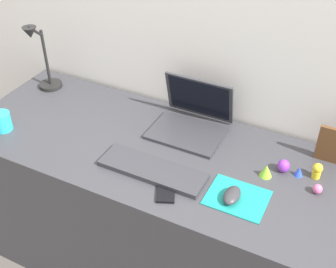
{
  "coord_description": "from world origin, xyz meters",
  "views": [
    {
      "loc": [
        0.62,
        -1.2,
        1.84
      ],
      "look_at": [
        0.01,
        0.0,
        0.83
      ],
      "focal_mm": 46.98,
      "sensor_mm": 36.0,
      "label": 1
    }
  ],
  "objects_px": {
    "coffee_mug": "(2,121)",
    "toy_figurine_purple": "(283,166)",
    "toy_figurine_blue": "(299,172)",
    "toy_figurine_lime": "(266,171)",
    "toy_figurine_pink": "(318,189)",
    "picture_frame": "(333,146)",
    "toy_figurine_yellow": "(317,170)",
    "mouse": "(232,195)",
    "laptop": "(192,117)",
    "keyboard": "(153,170)",
    "desk_lamp": "(42,60)",
    "cell_phone": "(166,190)"
  },
  "relations": [
    {
      "from": "coffee_mug",
      "to": "toy_figurine_purple",
      "type": "bearing_deg",
      "value": 13.41
    },
    {
      "from": "toy_figurine_blue",
      "to": "toy_figurine_lime",
      "type": "distance_m",
      "value": 0.12
    },
    {
      "from": "toy_figurine_pink",
      "to": "toy_figurine_purple",
      "type": "bearing_deg",
      "value": 156.67
    },
    {
      "from": "picture_frame",
      "to": "toy_figurine_yellow",
      "type": "bearing_deg",
      "value": -103.07
    },
    {
      "from": "picture_frame",
      "to": "coffee_mug",
      "type": "relative_size",
      "value": 1.89
    },
    {
      "from": "mouse",
      "to": "laptop",
      "type": "bearing_deg",
      "value": 132.47
    },
    {
      "from": "mouse",
      "to": "toy_figurine_lime",
      "type": "bearing_deg",
      "value": 68.02
    },
    {
      "from": "laptop",
      "to": "keyboard",
      "type": "distance_m",
      "value": 0.32
    },
    {
      "from": "keyboard",
      "to": "toy_figurine_lime",
      "type": "relative_size",
      "value": 8.03
    },
    {
      "from": "desk_lamp",
      "to": "toy_figurine_purple",
      "type": "bearing_deg",
      "value": -3.57
    },
    {
      "from": "mouse",
      "to": "coffee_mug",
      "type": "height_order",
      "value": "coffee_mug"
    },
    {
      "from": "mouse",
      "to": "picture_frame",
      "type": "bearing_deg",
      "value": 54.16
    },
    {
      "from": "desk_lamp",
      "to": "coffee_mug",
      "type": "bearing_deg",
      "value": -82.15
    },
    {
      "from": "toy_figurine_blue",
      "to": "toy_figurine_pink",
      "type": "distance_m",
      "value": 0.1
    },
    {
      "from": "laptop",
      "to": "keyboard",
      "type": "relative_size",
      "value": 0.73
    },
    {
      "from": "mouse",
      "to": "cell_phone",
      "type": "bearing_deg",
      "value": -164.48
    },
    {
      "from": "toy_figurine_blue",
      "to": "toy_figurine_purple",
      "type": "xyz_separation_m",
      "value": [
        -0.06,
        -0.0,
        0.01
      ]
    },
    {
      "from": "laptop",
      "to": "coffee_mug",
      "type": "xyz_separation_m",
      "value": [
        -0.71,
        -0.37,
        -0.01
      ]
    },
    {
      "from": "laptop",
      "to": "toy_figurine_lime",
      "type": "height_order",
      "value": "laptop"
    },
    {
      "from": "laptop",
      "to": "picture_frame",
      "type": "distance_m",
      "value": 0.57
    },
    {
      "from": "toy_figurine_pink",
      "to": "picture_frame",
      "type": "bearing_deg",
      "value": 88.14
    },
    {
      "from": "keyboard",
      "to": "toy_figurine_yellow",
      "type": "bearing_deg",
      "value": 23.82
    },
    {
      "from": "toy_figurine_yellow",
      "to": "toy_figurine_pink",
      "type": "distance_m",
      "value": 0.08
    },
    {
      "from": "cell_phone",
      "to": "toy_figurine_pink",
      "type": "distance_m",
      "value": 0.53
    },
    {
      "from": "toy_figurine_lime",
      "to": "toy_figurine_pink",
      "type": "xyz_separation_m",
      "value": [
        0.19,
        -0.0,
        -0.01
      ]
    },
    {
      "from": "laptop",
      "to": "toy_figurine_lime",
      "type": "xyz_separation_m",
      "value": [
        0.37,
        -0.15,
        -0.03
      ]
    },
    {
      "from": "toy_figurine_blue",
      "to": "toy_figurine_pink",
      "type": "xyz_separation_m",
      "value": [
        0.08,
        -0.06,
        0.0
      ]
    },
    {
      "from": "picture_frame",
      "to": "toy_figurine_pink",
      "type": "height_order",
      "value": "picture_frame"
    },
    {
      "from": "picture_frame",
      "to": "toy_figurine_purple",
      "type": "xyz_separation_m",
      "value": [
        -0.15,
        -0.14,
        -0.05
      ]
    },
    {
      "from": "cell_phone",
      "to": "coffee_mug",
      "type": "distance_m",
      "value": 0.78
    },
    {
      "from": "picture_frame",
      "to": "toy_figurine_blue",
      "type": "xyz_separation_m",
      "value": [
        -0.09,
        -0.14,
        -0.06
      ]
    },
    {
      "from": "toy_figurine_blue",
      "to": "mouse",
      "type": "bearing_deg",
      "value": -127.59
    },
    {
      "from": "coffee_mug",
      "to": "mouse",
      "type": "bearing_deg",
      "value": 2.29
    },
    {
      "from": "keyboard",
      "to": "toy_figurine_purple",
      "type": "relative_size",
      "value": 8.06
    },
    {
      "from": "toy_figurine_lime",
      "to": "toy_figurine_yellow",
      "type": "relative_size",
      "value": 0.81
    },
    {
      "from": "toy_figurine_blue",
      "to": "toy_figurine_lime",
      "type": "bearing_deg",
      "value": -151.86
    },
    {
      "from": "laptop",
      "to": "mouse",
      "type": "xyz_separation_m",
      "value": [
        0.3,
        -0.33,
        -0.03
      ]
    },
    {
      "from": "toy_figurine_purple",
      "to": "desk_lamp",
      "type": "bearing_deg",
      "value": 176.43
    },
    {
      "from": "keyboard",
      "to": "picture_frame",
      "type": "distance_m",
      "value": 0.69
    },
    {
      "from": "toy_figurine_purple",
      "to": "keyboard",
      "type": "bearing_deg",
      "value": -152.84
    },
    {
      "from": "cell_phone",
      "to": "toy_figurine_yellow",
      "type": "distance_m",
      "value": 0.56
    },
    {
      "from": "cell_phone",
      "to": "toy_figurine_yellow",
      "type": "height_order",
      "value": "toy_figurine_yellow"
    },
    {
      "from": "keyboard",
      "to": "cell_phone",
      "type": "height_order",
      "value": "keyboard"
    },
    {
      "from": "toy_figurine_lime",
      "to": "keyboard",
      "type": "bearing_deg",
      "value": -156.42
    },
    {
      "from": "laptop",
      "to": "coffee_mug",
      "type": "relative_size",
      "value": 3.77
    },
    {
      "from": "coffee_mug",
      "to": "toy_figurine_lime",
      "type": "height_order",
      "value": "coffee_mug"
    },
    {
      "from": "toy_figurine_lime",
      "to": "toy_figurine_yellow",
      "type": "height_order",
      "value": "toy_figurine_yellow"
    },
    {
      "from": "laptop",
      "to": "toy_figurine_purple",
      "type": "relative_size",
      "value": 5.9
    },
    {
      "from": "coffee_mug",
      "to": "cell_phone",
      "type": "bearing_deg",
      "value": -1.6
    },
    {
      "from": "keyboard",
      "to": "cell_phone",
      "type": "xyz_separation_m",
      "value": [
        0.09,
        -0.07,
        -0.01
      ]
    }
  ]
}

